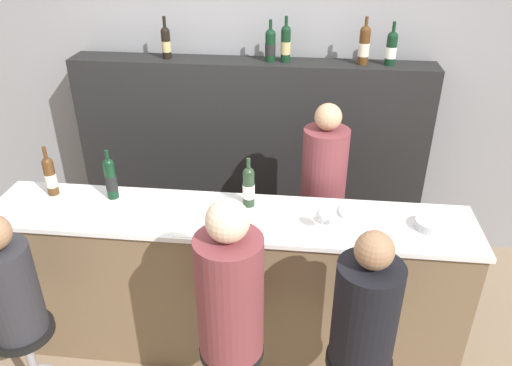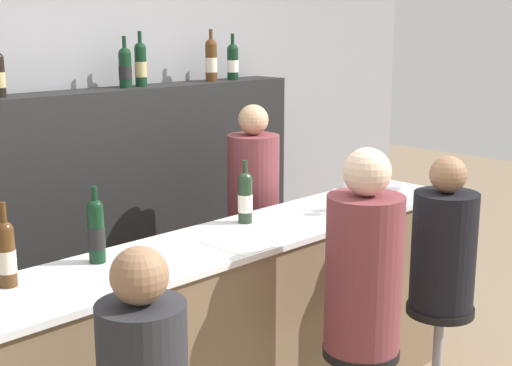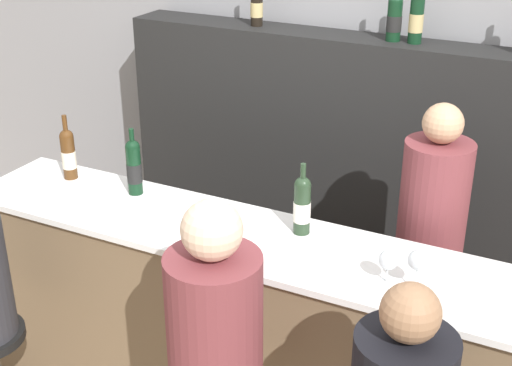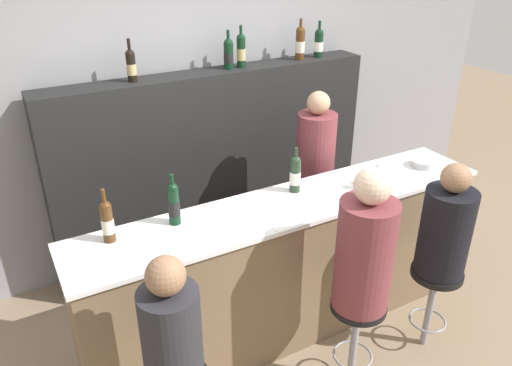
% 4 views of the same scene
% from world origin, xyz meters
% --- Properties ---
extents(ground_plane, '(16.00, 16.00, 0.00)m').
position_xyz_m(ground_plane, '(0.00, 0.00, 0.00)').
color(ground_plane, '#8C755B').
extents(wall_back, '(6.40, 0.05, 2.60)m').
position_xyz_m(wall_back, '(0.00, 1.67, 1.30)').
color(wall_back, gray).
rests_on(wall_back, ground_plane).
extents(bar_counter, '(2.96, 0.54, 1.07)m').
position_xyz_m(bar_counter, '(0.00, 0.25, 0.54)').
color(bar_counter, brown).
rests_on(bar_counter, ground_plane).
extents(back_bar_cabinet, '(2.78, 0.28, 1.69)m').
position_xyz_m(back_bar_cabinet, '(0.00, 1.44, 0.84)').
color(back_bar_cabinet, black).
rests_on(back_bar_cabinet, ground_plane).
extents(wine_bottle_counter_0, '(0.07, 0.07, 0.33)m').
position_xyz_m(wine_bottle_counter_0, '(-1.16, 0.38, 1.21)').
color(wine_bottle_counter_0, '#4C2D14').
rests_on(wine_bottle_counter_0, bar_counter).
extents(wine_bottle_counter_1, '(0.07, 0.07, 0.33)m').
position_xyz_m(wine_bottle_counter_1, '(-0.76, 0.38, 1.21)').
color(wine_bottle_counter_1, black).
rests_on(wine_bottle_counter_1, bar_counter).
extents(wine_bottle_counter_2, '(0.07, 0.07, 0.32)m').
position_xyz_m(wine_bottle_counter_2, '(0.11, 0.38, 1.21)').
color(wine_bottle_counter_2, '#233823').
rests_on(wine_bottle_counter_2, bar_counter).
extents(wine_bottle_backbar_0, '(0.07, 0.07, 0.31)m').
position_xyz_m(wine_bottle_backbar_0, '(-0.64, 1.44, 1.81)').
color(wine_bottle_backbar_0, black).
rests_on(wine_bottle_backbar_0, back_bar_cabinet).
extents(wine_bottle_backbar_1, '(0.08, 0.08, 0.30)m').
position_xyz_m(wine_bottle_backbar_1, '(0.15, 1.44, 1.81)').
color(wine_bottle_backbar_1, black).
rests_on(wine_bottle_backbar_1, back_bar_cabinet).
extents(wine_bottle_backbar_2, '(0.07, 0.07, 0.33)m').
position_xyz_m(wine_bottle_backbar_2, '(0.26, 1.44, 1.83)').
color(wine_bottle_backbar_2, black).
rests_on(wine_bottle_backbar_2, back_bar_cabinet).
extents(wine_bottle_backbar_3, '(0.08, 0.08, 0.34)m').
position_xyz_m(wine_bottle_backbar_3, '(0.83, 1.44, 1.83)').
color(wine_bottle_backbar_3, '#4C2D14').
rests_on(wine_bottle_backbar_3, back_bar_cabinet).
extents(wine_bottle_backbar_4, '(0.08, 0.08, 0.31)m').
position_xyz_m(wine_bottle_backbar_4, '(1.02, 1.44, 1.81)').
color(wine_bottle_backbar_4, black).
rests_on(wine_bottle_backbar_4, back_bar_cabinet).
extents(wine_glass_0, '(0.08, 0.08, 0.14)m').
position_xyz_m(wine_glass_0, '(0.56, 0.16, 1.17)').
color(wine_glass_0, silver).
rests_on(wine_glass_0, bar_counter).
extents(wine_glass_1, '(0.08, 0.08, 0.17)m').
position_xyz_m(wine_glass_1, '(0.67, 0.16, 1.20)').
color(wine_glass_1, silver).
rests_on(wine_glass_1, bar_counter).
extents(metal_bowl, '(0.18, 0.18, 0.05)m').
position_xyz_m(metal_bowl, '(1.19, 0.25, 1.10)').
color(metal_bowl, '#B7B7BC').
rests_on(metal_bowl, bar_counter).
extents(tasting_menu, '(0.21, 0.30, 0.00)m').
position_xyz_m(tasting_menu, '(-0.17, 0.14, 1.08)').
color(tasting_menu, white).
rests_on(tasting_menu, bar_counter).
extents(guest_seated_left, '(0.30, 0.30, 0.74)m').
position_xyz_m(guest_seated_left, '(-1.07, -0.37, 0.97)').
color(guest_seated_left, '#28282D').
rests_on(guest_seated_left, bar_stool_left).
extents(bar_stool_middle, '(0.35, 0.35, 0.64)m').
position_xyz_m(bar_stool_middle, '(0.11, -0.37, 0.50)').
color(bar_stool_middle, gray).
rests_on(bar_stool_middle, ground_plane).
extents(guest_seated_middle, '(0.34, 0.34, 0.91)m').
position_xyz_m(guest_seated_middle, '(0.11, -0.37, 1.04)').
color(guest_seated_middle, brown).
rests_on(guest_seated_middle, bar_stool_middle).
extents(bar_stool_right, '(0.35, 0.35, 0.64)m').
position_xyz_m(bar_stool_right, '(0.78, -0.37, 0.50)').
color(bar_stool_right, gray).
rests_on(bar_stool_right, ground_plane).
extents(guest_seated_right, '(0.32, 0.32, 0.79)m').
position_xyz_m(guest_seated_right, '(0.78, -0.37, 0.98)').
color(guest_seated_right, black).
rests_on(guest_seated_right, bar_stool_right).
extents(bartender, '(0.31, 0.31, 1.61)m').
position_xyz_m(bartender, '(0.58, 0.80, 0.75)').
color(bartender, brown).
rests_on(bartender, ground_plane).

